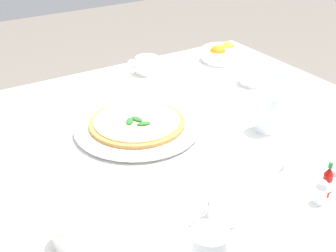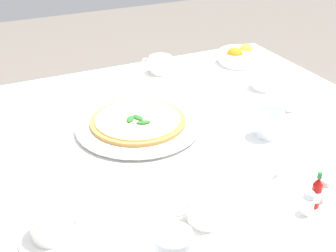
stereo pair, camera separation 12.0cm
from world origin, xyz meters
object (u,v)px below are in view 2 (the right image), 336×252
Objects in this scene: coffee_cup_back_corner at (51,226)px; water_glass_far_left at (290,94)px; salt_shaker at (308,203)px; coffee_cup_left_edge at (206,212)px; coffee_cup_far_right at (160,66)px; hot_sauce_bottle at (316,193)px; water_glass_near_right at (270,120)px; pizza_plate at (138,125)px; citrus_bowl at (239,56)px; pepper_shaker at (323,190)px; menu_card at (289,158)px; coffee_cup_right_edge at (264,82)px; pizza at (138,121)px.

water_glass_far_left reaches higher than coffee_cup_back_corner.
coffee_cup_left_edge is at bearing -17.55° from salt_shaker.
coffee_cup_far_right is 0.78m from hot_sauce_bottle.
coffee_cup_left_edge is at bearing 35.62° from water_glass_near_right.
coffee_cup_far_right is 0.45m from water_glass_far_left.
pizza_plate is at bearing -93.21° from coffee_cup_left_edge.
citrus_bowl is 2.67× the size of pepper_shaker.
citrus_bowl is at bearing 174.80° from coffee_cup_far_right.
coffee_cup_far_right is 1.55× the size of menu_card.
coffee_cup_right_edge is 2.31× the size of pepper_shaker.
coffee_cup_back_corner is at bearing -13.61° from pepper_shaker.
coffee_cup_left_edge is 1.00× the size of coffee_cup_right_edge.
salt_shaker is 0.67× the size of menu_card.
salt_shaker is at bearing 110.59° from pizza_plate.
menu_card is at bearing -114.82° from salt_shaker.
pizza is at bearing -65.99° from hot_sauce_bottle.
coffee_cup_far_right is 0.82m from coffee_cup_back_corner.
water_glass_near_right reaches higher than coffee_cup_right_edge.
coffee_cup_right_edge is 2.31× the size of salt_shaker.
water_glass_far_left is at bearing -119.26° from pepper_shaker.
pizza is 1.95× the size of coffee_cup_right_edge.
pepper_shaker is at bearing 170.47° from coffee_cup_left_edge.
menu_card is at bearing -94.67° from pepper_shaker.
citrus_bowl is at bearing -143.10° from coffee_cup_back_corner.
hot_sauce_bottle is (-0.20, 0.46, 0.01)m from pizza.
coffee_cup_right_edge is 0.58m from hot_sauce_bottle.
pepper_shaker is at bearing -160.35° from salt_shaker.
menu_card reaches higher than pizza.
hot_sauce_bottle is at bearing 114.01° from pizza.
coffee_cup_back_corner reaches higher than pizza.
menu_card is (0.20, 0.25, -0.01)m from water_glass_far_left.
pepper_shaker is (-0.02, 0.77, -0.00)m from coffee_cup_far_right.
coffee_cup_right_edge is at bearing 133.02° from coffee_cup_far_right.
salt_shaker is 0.16m from menu_card.
coffee_cup_far_right is at bearing -59.33° from water_glass_far_left.
water_glass_near_right reaches higher than hot_sauce_bottle.
coffee_cup_back_corner reaches higher than coffee_cup_left_edge.
coffee_cup_left_edge is at bearing 35.66° from water_glass_far_left.
pizza is at bearing -31.13° from water_glass_near_right.
menu_card reaches higher than coffee_cup_left_edge.
hot_sauce_bottle is at bearing 166.89° from coffee_cup_left_edge.
pepper_shaker is (-0.53, 0.13, -0.00)m from coffee_cup_back_corner.
salt_shaker is (-0.20, 0.06, -0.00)m from coffee_cup_left_edge.
coffee_cup_back_corner is 0.50m from salt_shaker.
menu_card reaches higher than pepper_shaker.
hot_sauce_bottle reaches higher than coffee_cup_left_edge.
pizza_plate is 0.59m from citrus_bowl.
coffee_cup_right_edge is 1.28× the size of water_glass_near_right.
salt_shaker is (0.28, 0.53, -0.00)m from coffee_cup_right_edge.
coffee_cup_left_edge reaches higher than pizza.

